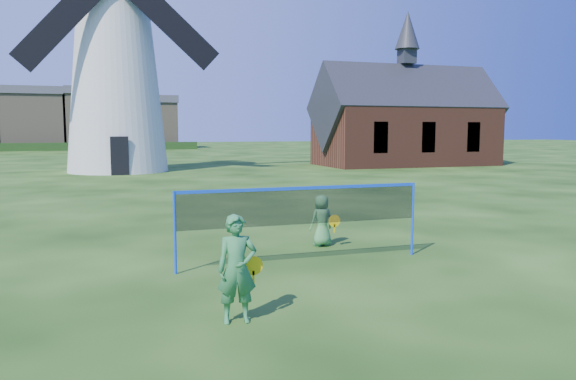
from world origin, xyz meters
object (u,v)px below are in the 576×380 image
at_px(player_girl, 237,269).
at_px(badminton_net, 302,207).
at_px(windmill, 115,68).
at_px(chapel, 405,122).
at_px(player_boy, 322,220).

bearing_deg(player_girl, badminton_net, 60.47).
bearing_deg(player_girl, windmill, 96.80).
relative_size(chapel, player_girl, 8.87).
bearing_deg(player_boy, windmill, -91.80).
relative_size(chapel, player_boy, 11.34).
height_order(badminton_net, player_girl, badminton_net).
height_order(windmill, player_boy, windmill).
bearing_deg(player_boy, chapel, -134.26).
xyz_separation_m(player_girl, player_boy, (3.02, 4.34, -0.16)).
relative_size(badminton_net, player_boy, 4.26).
distance_m(windmill, chapel, 20.97).
xyz_separation_m(chapel, badminton_net, (-17.92, -26.62, -2.06)).
bearing_deg(chapel, player_boy, -123.90).
height_order(chapel, player_girl, chapel).
height_order(windmill, player_girl, windmill).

